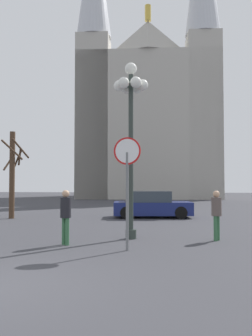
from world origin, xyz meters
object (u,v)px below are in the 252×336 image
(stop_sign, at_px, (127,171))
(pedestrian_standing, at_px, (216,211))
(pedestrian_walking, at_px, (66,212))
(bare_tree, at_px, (13,172))
(parked_car_near_navy, at_px, (151,205))
(cathedral, at_px, (148,112))
(street_lamp, at_px, (131,111))

(stop_sign, xyz_separation_m, pedestrian_standing, (2.66, 1.98, -1.21))
(stop_sign, xyz_separation_m, pedestrian_walking, (-1.92, 0.64, -1.18))
(bare_tree, xyz_separation_m, parked_car_near_navy, (7.13, 1.39, -1.74))
(pedestrian_walking, distance_m, pedestrian_standing, 4.77)
(cathedral, distance_m, pedestrian_standing, 33.85)
(stop_sign, distance_m, pedestrian_walking, 2.35)
(stop_sign, bearing_deg, pedestrian_walking, 161.48)
(stop_sign, bearing_deg, pedestrian_standing, 36.74)
(bare_tree, bearing_deg, street_lamp, -40.45)
(parked_car_near_navy, bearing_deg, bare_tree, -168.94)
(bare_tree, distance_m, parked_car_near_navy, 7.47)
(bare_tree, bearing_deg, pedestrian_standing, -31.53)
(cathedral, distance_m, stop_sign, 35.23)
(cathedral, xyz_separation_m, parked_car_near_navy, (1.54, -24.94, -9.97))
(cathedral, bearing_deg, street_lamp, -87.87)
(street_lamp, xyz_separation_m, pedestrian_walking, (-1.81, -1.41, -3.28))
(street_lamp, bearing_deg, parked_car_near_navy, 87.25)
(cathedral, relative_size, street_lamp, 6.00)
(bare_tree, xyz_separation_m, pedestrian_standing, (9.55, -5.86, -1.44))
(cathedral, relative_size, pedestrian_standing, 22.19)
(pedestrian_walking, xyz_separation_m, pedestrian_standing, (4.58, 1.34, -0.02))
(stop_sign, relative_size, bare_tree, 0.69)
(street_lamp, height_order, bare_tree, street_lamp)
(street_lamp, relative_size, pedestrian_walking, 3.61)
(cathedral, bearing_deg, stop_sign, -87.81)
(cathedral, distance_m, pedestrian_walking, 34.89)
(parked_car_near_navy, xyz_separation_m, pedestrian_standing, (2.42, -7.25, 0.30))
(pedestrian_walking, bearing_deg, cathedral, 88.95)
(street_lamp, distance_m, parked_car_near_navy, 8.04)
(street_lamp, distance_m, bare_tree, 9.11)
(street_lamp, bearing_deg, pedestrian_walking, -142.05)
(cathedral, xyz_separation_m, pedestrian_walking, (-0.62, -33.53, -9.65))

